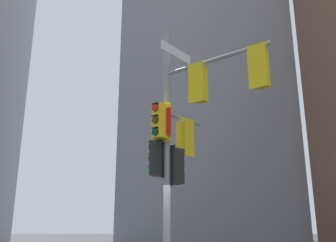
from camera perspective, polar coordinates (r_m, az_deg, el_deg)
building_mid_block at (r=38.57m, az=5.28°, el=8.85°), size 14.24×14.24×34.95m
signal_pole_assembly at (r=10.44m, az=1.97°, el=-1.28°), size 3.26×3.36×7.26m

